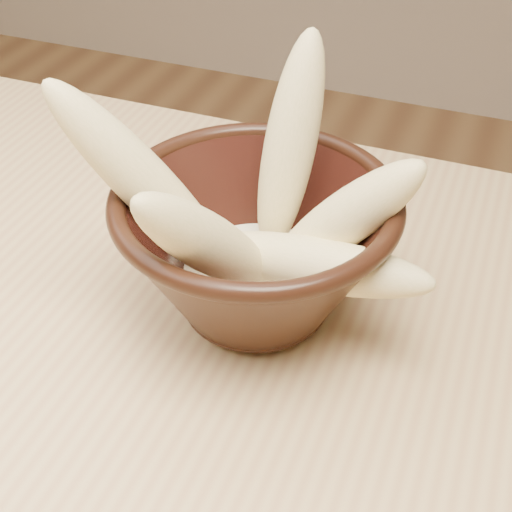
{
  "coord_description": "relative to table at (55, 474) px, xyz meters",
  "views": [
    {
      "loc": [
        0.24,
        -0.23,
        1.12
      ],
      "look_at": [
        0.1,
        0.14,
        0.8
      ],
      "focal_mm": 50.0,
      "sensor_mm": 36.0,
      "label": 1
    }
  ],
  "objects": [
    {
      "name": "banana_left",
      "position": [
        0.04,
        0.11,
        0.19
      ],
      "size": [
        0.14,
        0.08,
        0.17
      ],
      "primitive_type": "ellipsoid",
      "rotation": [
        0.63,
        0.0,
        -1.19
      ],
      "color": "#D0C27B",
      "rests_on": "bowl"
    },
    {
      "name": "banana_front",
      "position": [
        0.09,
        0.08,
        0.18
      ],
      "size": [
        0.08,
        0.13,
        0.14
      ],
      "primitive_type": "ellipsoid",
      "rotation": [
        0.72,
        0.0,
        -0.4
      ],
      "color": "#D0C27B",
      "rests_on": "bowl"
    },
    {
      "name": "milk_puddle",
      "position": [
        0.1,
        0.14,
        0.11
      ],
      "size": [
        0.11,
        0.11,
        0.02
      ],
      "primitive_type": "cylinder",
      "color": "#FFF1CD",
      "rests_on": "bowl"
    },
    {
      "name": "banana_across",
      "position": [
        0.15,
        0.12,
        0.15
      ],
      "size": [
        0.17,
        0.04,
        0.06
      ],
      "primitive_type": "ellipsoid",
      "rotation": [
        1.45,
        0.0,
        1.53
      ],
      "color": "#D0C27B",
      "rests_on": "bowl"
    },
    {
      "name": "bowl",
      "position": [
        0.1,
        0.14,
        0.14
      ],
      "size": [
        0.2,
        0.2,
        0.11
      ],
      "rotation": [
        0.0,
        0.0,
        0.33
      ],
      "color": "black",
      "rests_on": "table"
    },
    {
      "name": "table",
      "position": [
        0.0,
        0.0,
        0.0
      ],
      "size": [
        1.2,
        0.8,
        0.75
      ],
      "color": "tan",
      "rests_on": "ground"
    },
    {
      "name": "banana_right",
      "position": [
        0.16,
        0.15,
        0.17
      ],
      "size": [
        0.12,
        0.05,
        0.13
      ],
      "primitive_type": "ellipsoid",
      "rotation": [
        0.72,
        0.0,
        1.65
      ],
      "color": "#D0C27B",
      "rests_on": "bowl"
    },
    {
      "name": "banana_upright",
      "position": [
        0.11,
        0.18,
        0.2
      ],
      "size": [
        0.05,
        0.09,
        0.16
      ],
      "primitive_type": "ellipsoid",
      "rotation": [
        0.31,
        0.0,
        2.92
      ],
      "color": "#D0C27B",
      "rests_on": "bowl"
    }
  ]
}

